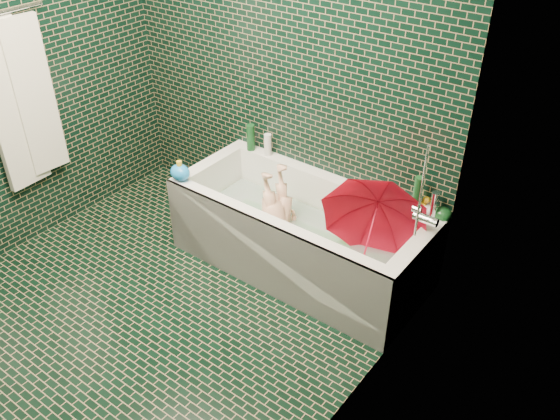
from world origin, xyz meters
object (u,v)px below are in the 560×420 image
Objects in this scene: bath_toy at (180,172)px; umbrella at (371,231)px; bathtub at (300,241)px; rubber_duck at (421,204)px; child at (280,224)px.

umbrella is at bearing -1.03° from bath_toy.
rubber_duck is at bearing 27.26° from bathtub.
bathtub is at bearing -175.57° from rubber_duck.
bathtub is 0.84m from rubber_duck.
child is 0.75m from bath_toy.
bathtub is at bearing 8.98° from bath_toy.
child is (-0.14, -0.03, 0.10)m from bathtub.
child is at bearing 160.38° from umbrella.
rubber_duck is (0.81, 0.37, 0.28)m from child.
bath_toy is at bearing 172.46° from umbrella.
child is 4.84× the size of bath_toy.
rubber_duck is at bearing 12.04° from bath_toy.
bath_toy is at bearing -178.99° from rubber_duck.
umbrella reaches higher than bath_toy.
bathtub is 2.71× the size of umbrella.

